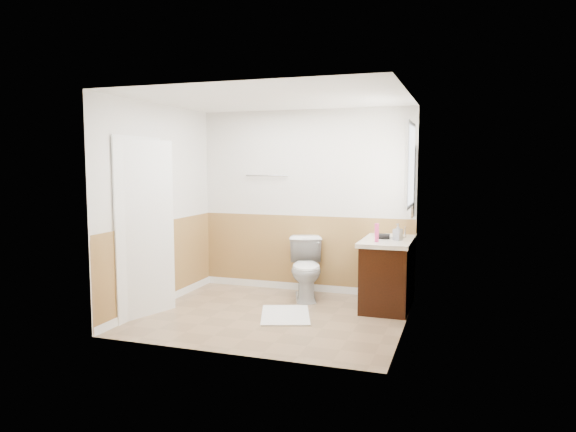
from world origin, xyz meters
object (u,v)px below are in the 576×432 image
(vanity_cabinet, at_px, (388,274))
(soap_dispenser, at_px, (398,232))
(lotion_bottle, at_px, (377,233))
(toilet, at_px, (306,269))
(bath_mat, at_px, (285,315))

(vanity_cabinet, height_order, soap_dispenser, soap_dispenser)
(lotion_bottle, distance_m, soap_dispenser, 0.31)
(toilet, bearing_deg, lotion_bottle, -39.87)
(toilet, relative_size, vanity_cabinet, 0.72)
(vanity_cabinet, bearing_deg, lotion_bottle, -106.77)
(toilet, distance_m, vanity_cabinet, 1.07)
(lotion_bottle, bearing_deg, vanity_cabinet, 73.23)
(vanity_cabinet, relative_size, soap_dispenser, 5.40)
(toilet, xyz_separation_m, vanity_cabinet, (1.07, -0.04, 0.00))
(toilet, distance_m, bath_mat, 0.94)
(vanity_cabinet, distance_m, soap_dispenser, 0.58)
(toilet, bearing_deg, vanity_cabinet, -21.07)
(bath_mat, height_order, lotion_bottle, lotion_bottle)
(bath_mat, relative_size, soap_dispenser, 3.93)
(lotion_bottle, xyz_separation_m, soap_dispenser, (0.22, 0.21, -0.01))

